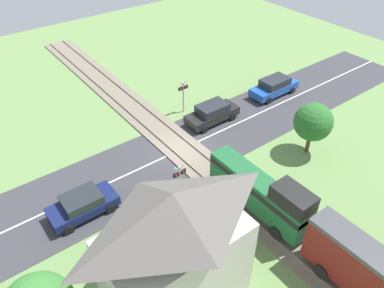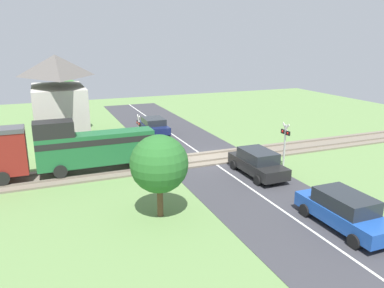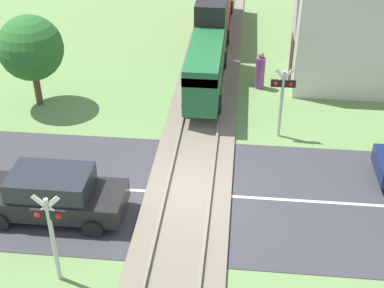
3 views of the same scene
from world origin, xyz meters
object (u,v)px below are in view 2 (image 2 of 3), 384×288
at_px(crossing_signal_west_approach, 285,138).
at_px(car_far_side, 154,126).
at_px(train, 21,151).
at_px(crossing_signal_east_approach, 139,129).
at_px(car_behind_queue, 344,210).
at_px(car_near_crossing, 258,162).
at_px(station_building, 59,103).
at_px(pedestrian_by_station, 81,152).

bearing_deg(crossing_signal_west_approach, car_far_side, 25.86).
height_order(train, crossing_signal_east_approach, train).
distance_m(train, crossing_signal_west_approach, 15.79).
bearing_deg(car_behind_queue, crossing_signal_east_approach, 21.15).
bearing_deg(car_near_crossing, train, 72.93).
bearing_deg(station_building, pedestrian_by_station, -168.45).
distance_m(car_near_crossing, car_behind_queue, 7.02).
xyz_separation_m(car_near_crossing, car_behind_queue, (-7.02, -0.00, 0.00)).
height_order(crossing_signal_east_approach, pedestrian_by_station, crossing_signal_east_approach).
bearing_deg(station_building, crossing_signal_west_approach, -127.19).
bearing_deg(car_near_crossing, car_behind_queue, -180.00).
height_order(car_near_crossing, crossing_signal_west_approach, crossing_signal_west_approach).
xyz_separation_m(car_near_crossing, pedestrian_by_station, (6.30, 9.51, -0.04)).
height_order(car_far_side, crossing_signal_east_approach, crossing_signal_east_approach).
distance_m(crossing_signal_west_approach, station_building, 16.36).
bearing_deg(crossing_signal_west_approach, car_behind_queue, 162.22).
height_order(crossing_signal_west_approach, pedestrian_by_station, crossing_signal_west_approach).
bearing_deg(car_near_crossing, station_building, 44.05).
height_order(train, car_behind_queue, train).
height_order(car_far_side, crossing_signal_west_approach, crossing_signal_west_approach).
distance_m(car_behind_queue, pedestrian_by_station, 16.37).
relative_size(crossing_signal_west_approach, pedestrian_by_station, 1.67).
bearing_deg(car_far_side, station_building, 100.18).
bearing_deg(pedestrian_by_station, car_behind_queue, -144.47).
xyz_separation_m(train, crossing_signal_west_approach, (-3.04, -15.49, -0.04)).
height_order(car_near_crossing, car_behind_queue, same).
bearing_deg(crossing_signal_west_approach, pedestrian_by_station, 66.01).
relative_size(crossing_signal_east_approach, station_building, 0.41).
height_order(car_behind_queue, pedestrian_by_station, pedestrian_by_station).
bearing_deg(crossing_signal_west_approach, car_near_crossing, 110.06).
xyz_separation_m(car_far_side, crossing_signal_east_approach, (-5.12, 2.55, 1.07)).
xyz_separation_m(car_near_crossing, station_building, (10.78, 10.42, 2.54)).
distance_m(car_behind_queue, crossing_signal_east_approach, 15.08).
bearing_deg(crossing_signal_west_approach, train, 78.89).
xyz_separation_m(car_near_crossing, crossing_signal_east_approach, (7.02, 5.43, 1.01)).
height_order(train, station_building, station_building).
distance_m(car_far_side, car_behind_queue, 19.37).
relative_size(train, car_behind_queue, 3.22).
bearing_deg(train, station_building, -20.30).
bearing_deg(train, car_near_crossing, -107.07).
distance_m(car_far_side, crossing_signal_west_approach, 12.49).
relative_size(car_near_crossing, pedestrian_by_station, 2.59).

